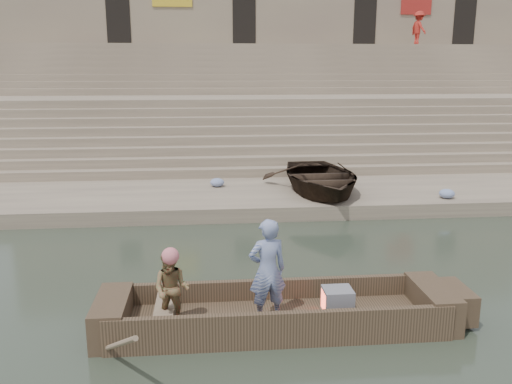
{
  "coord_description": "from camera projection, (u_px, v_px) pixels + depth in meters",
  "views": [
    {
      "loc": [
        -4.27,
        -7.55,
        4.05
      ],
      "look_at": [
        -3.23,
        3.66,
        1.4
      ],
      "focal_mm": 37.47,
      "sensor_mm": 36.0,
      "label": 1
    }
  ],
  "objects": [
    {
      "name": "ground",
      "position": [
        475.0,
        323.0,
        8.64
      ],
      "size": [
        120.0,
        120.0,
        0.0
      ],
      "primitive_type": "plane",
      "color": "#273125",
      "rests_on": "ground"
    },
    {
      "name": "lower_landing",
      "position": [
        348.0,
        196.0,
        16.34
      ],
      "size": [
        32.0,
        4.0,
        0.4
      ],
      "primitive_type": "cube",
      "color": "gray",
      "rests_on": "ground"
    },
    {
      "name": "mid_landing",
      "position": [
        304.0,
        129.0,
        23.34
      ],
      "size": [
        32.0,
        3.0,
        2.8
      ],
      "primitive_type": "cube",
      "color": "gray",
      "rests_on": "ground"
    },
    {
      "name": "upper_landing",
      "position": [
        282.0,
        93.0,
        29.85
      ],
      "size": [
        32.0,
        3.0,
        5.2
      ],
      "primitive_type": "cube",
      "color": "gray",
      "rests_on": "ground"
    },
    {
      "name": "ghat_steps",
      "position": [
        298.0,
        116.0,
        24.89
      ],
      "size": [
        32.0,
        11.0,
        5.2
      ],
      "color": "gray",
      "rests_on": "ground"
    },
    {
      "name": "building_wall",
      "position": [
        274.0,
        41.0,
        33.03
      ],
      "size": [
        32.0,
        5.07,
        11.2
      ],
      "color": "gray",
      "rests_on": "ground"
    },
    {
      "name": "main_rowboat",
      "position": [
        277.0,
        321.0,
        8.47
      ],
      "size": [
        5.0,
        1.3,
        0.22
      ],
      "primitive_type": "cube",
      "color": "brown",
      "rests_on": "ground"
    },
    {
      "name": "rowboat_trim",
      "position": [
        290.0,
        309.0,
        8.44
      ],
      "size": [
        6.04,
        2.63,
        1.84
      ],
      "color": "brown",
      "rests_on": "ground"
    },
    {
      "name": "standing_man",
      "position": [
        267.0,
        270.0,
        8.11
      ],
      "size": [
        0.66,
        0.5,
        1.62
      ],
      "primitive_type": "imported",
      "rotation": [
        0.0,
        0.0,
        3.34
      ],
      "color": "navy",
      "rests_on": "main_rowboat"
    },
    {
      "name": "rowing_man",
      "position": [
        172.0,
        289.0,
        7.98
      ],
      "size": [
        0.66,
        0.57,
        1.17
      ],
      "primitive_type": "imported",
      "rotation": [
        0.0,
        0.0,
        -0.25
      ],
      "color": "#2B813E",
      "rests_on": "main_rowboat"
    },
    {
      "name": "television",
      "position": [
        337.0,
        301.0,
        8.49
      ],
      "size": [
        0.46,
        0.42,
        0.4
      ],
      "color": "slate",
      "rests_on": "main_rowboat"
    },
    {
      "name": "beached_rowboat",
      "position": [
        320.0,
        177.0,
        15.85
      ],
      "size": [
        3.2,
        4.41,
        0.9
      ],
      "primitive_type": "imported",
      "rotation": [
        0.0,
        0.0,
        0.02
      ],
      "color": "#2D2116",
      "rests_on": "lower_landing"
    },
    {
      "name": "pedestrian",
      "position": [
        419.0,
        28.0,
        29.46
      ],
      "size": [
        0.91,
        1.29,
        1.83
      ],
      "primitive_type": "imported",
      "rotation": [
        0.0,
        0.0,
        1.78
      ],
      "color": "#AD261D",
      "rests_on": "upper_landing"
    },
    {
      "name": "cloth_bundles",
      "position": [
        327.0,
        188.0,
        15.9
      ],
      "size": [
        6.91,
        2.57,
        0.26
      ],
      "color": "#3F5999",
      "rests_on": "lower_landing"
    }
  ]
}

